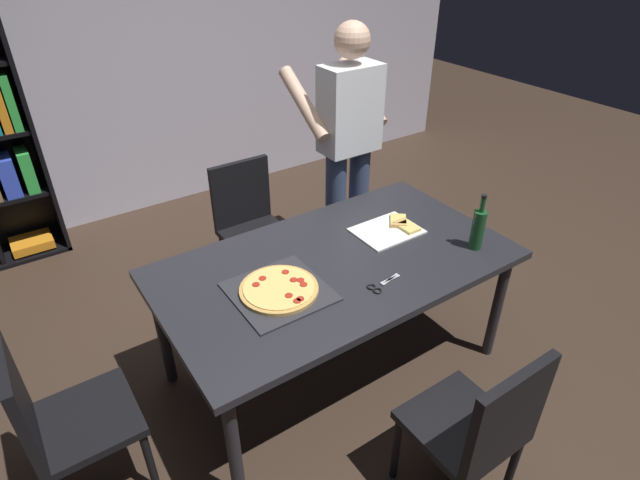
% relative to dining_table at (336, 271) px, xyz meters
% --- Properties ---
extents(ground_plane, '(12.00, 12.00, 0.00)m').
position_rel_dining_table_xyz_m(ground_plane, '(0.00, 0.00, -0.69)').
color(ground_plane, '#38281E').
extents(back_wall, '(6.40, 0.10, 2.80)m').
position_rel_dining_table_xyz_m(back_wall, '(0.00, 2.60, 0.71)').
color(back_wall, '#BCB7C6').
rests_on(back_wall, ground_plane).
extents(dining_table, '(1.83, 1.03, 0.75)m').
position_rel_dining_table_xyz_m(dining_table, '(0.00, 0.00, 0.00)').
color(dining_table, '#232328').
rests_on(dining_table, ground_plane).
extents(chair_near_camera, '(0.42, 0.42, 0.90)m').
position_rel_dining_table_xyz_m(chair_near_camera, '(-0.00, -1.00, -0.17)').
color(chair_near_camera, black).
rests_on(chair_near_camera, ground_plane).
extents(chair_far_side, '(0.42, 0.42, 0.90)m').
position_rel_dining_table_xyz_m(chair_far_side, '(0.00, 1.00, -0.17)').
color(chair_far_side, black).
rests_on(chair_far_side, ground_plane).
extents(chair_left_end, '(0.42, 0.42, 0.90)m').
position_rel_dining_table_xyz_m(chair_left_end, '(-1.40, 0.00, -0.17)').
color(chair_left_end, black).
rests_on(chair_left_end, ground_plane).
extents(person_serving_pizza, '(0.55, 0.54, 1.75)m').
position_rel_dining_table_xyz_m(person_serving_pizza, '(0.65, 0.78, 0.31)').
color(person_serving_pizza, '#38476B').
rests_on(person_serving_pizza, ground_plane).
extents(pepperoni_pizza_on_tray, '(0.44, 0.44, 0.04)m').
position_rel_dining_table_xyz_m(pepperoni_pizza_on_tray, '(-0.38, -0.06, 0.08)').
color(pepperoni_pizza_on_tray, '#2D2D33').
rests_on(pepperoni_pizza_on_tray, dining_table).
extents(pizza_slices_on_towel, '(0.37, 0.28, 0.03)m').
position_rel_dining_table_xyz_m(pizza_slices_on_towel, '(0.44, 0.08, 0.07)').
color(pizza_slices_on_towel, white).
rests_on(pizza_slices_on_towel, dining_table).
extents(wine_bottle, '(0.07, 0.07, 0.32)m').
position_rel_dining_table_xyz_m(wine_bottle, '(0.69, -0.31, 0.18)').
color(wine_bottle, '#194723').
rests_on(wine_bottle, dining_table).
extents(kitchen_scissors, '(0.20, 0.09, 0.01)m').
position_rel_dining_table_xyz_m(kitchen_scissors, '(0.05, -0.29, 0.07)').
color(kitchen_scissors, silver).
rests_on(kitchen_scissors, dining_table).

